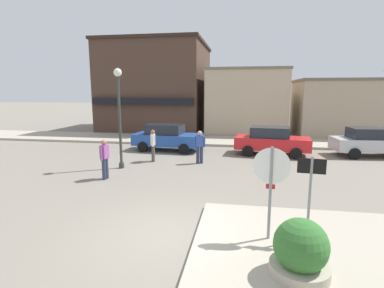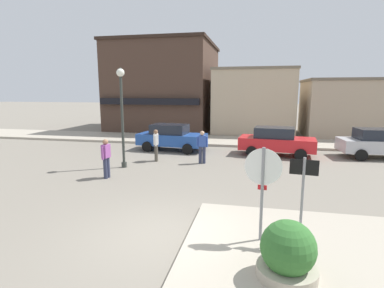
{
  "view_description": "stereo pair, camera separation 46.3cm",
  "coord_description": "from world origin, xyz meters",
  "views": [
    {
      "loc": [
        1.71,
        -6.66,
        3.5
      ],
      "look_at": [
        -0.17,
        4.5,
        1.5
      ],
      "focal_mm": 28.0,
      "sensor_mm": 36.0,
      "label": 1
    },
    {
      "loc": [
        2.16,
        -6.57,
        3.5
      ],
      "look_at": [
        -0.17,
        4.5,
        1.5
      ],
      "focal_mm": 28.0,
      "sensor_mm": 36.0,
      "label": 2
    }
  ],
  "objects": [
    {
      "name": "pedestrian_crossing_far",
      "position": [
        -2.67,
        7.57,
        0.87
      ],
      "size": [
        0.3,
        0.56,
        1.61
      ],
      "color": "#4C473D",
      "rests_on": "ground"
    },
    {
      "name": "pedestrian_crossing_near",
      "position": [
        -0.3,
        7.55,
        0.87
      ],
      "size": [
        0.56,
        0.27,
        1.61
      ],
      "color": "#2D334C",
      "rests_on": "ground"
    },
    {
      "name": "planter",
      "position": [
        2.83,
        -1.34,
        0.56
      ],
      "size": [
        1.1,
        1.1,
        1.23
      ],
      "color": "#ADA38E",
      "rests_on": "ground"
    },
    {
      "name": "building_storefront_left_mid",
      "position": [
        9.91,
        18.71,
        2.21
      ],
      "size": [
        8.04,
        6.02,
        4.42
      ],
      "color": "tan",
      "rests_on": "ground"
    },
    {
      "name": "ground_plane",
      "position": [
        0.0,
        0.0,
        0.0
      ],
      "size": [
        160.0,
        160.0,
        0.0
      ],
      "primitive_type": "plane",
      "color": "gray"
    },
    {
      "name": "sidewalk_corner",
      "position": [
        3.89,
        -0.46,
        0.07
      ],
      "size": [
        6.4,
        4.8,
        0.15
      ],
      "primitive_type": "cube",
      "color": "#A89E8C",
      "rests_on": "ground"
    },
    {
      "name": "building_corner_shop",
      "position": [
        -6.08,
        20.76,
        3.88
      ],
      "size": [
        8.85,
        9.74,
        7.76
      ],
      "color": "#473328",
      "rests_on": "ground"
    },
    {
      "name": "pedestrian_kerb_side",
      "position": [
        -3.68,
        4.28,
        0.87
      ],
      "size": [
        0.26,
        0.56,
        1.61
      ],
      "color": "#2D334C",
      "rests_on": "ground"
    },
    {
      "name": "parked_car_second",
      "position": [
        3.35,
        10.2,
        0.81
      ],
      "size": [
        4.17,
        2.22,
        1.56
      ],
      "color": "red",
      "rests_on": "ground"
    },
    {
      "name": "lamp_post",
      "position": [
        -3.73,
        6.05,
        2.96
      ],
      "size": [
        0.36,
        0.36,
        4.54
      ],
      "color": "#333833",
      "rests_on": "ground"
    },
    {
      "name": "building_storefront_left_near",
      "position": [
        1.98,
        19.08,
        2.64
      ],
      "size": [
        6.45,
        5.81,
        5.28
      ],
      "color": "tan",
      "rests_on": "ground"
    },
    {
      "name": "stop_sign",
      "position": [
        2.38,
        -0.01,
        1.52
      ],
      "size": [
        0.82,
        0.12,
        2.3
      ],
      "color": "gray",
      "rests_on": "ground"
    },
    {
      "name": "one_way_sign",
      "position": [
        3.24,
        0.06,
        1.33
      ],
      "size": [
        0.6,
        0.08,
        2.1
      ],
      "color": "gray",
      "rests_on": "ground"
    },
    {
      "name": "parked_car_nearest",
      "position": [
        -2.68,
        10.46,
        0.81
      ],
      "size": [
        4.14,
        2.15,
        1.56
      ],
      "color": "#234C9E",
      "rests_on": "ground"
    },
    {
      "name": "parked_car_third",
      "position": [
        8.64,
        10.66,
        0.81
      ],
      "size": [
        4.13,
        2.13,
        1.56
      ],
      "color": "#B7B7BC",
      "rests_on": "ground"
    },
    {
      "name": "kerb_far",
      "position": [
        0.0,
        14.15,
        0.07
      ],
      "size": [
        80.0,
        4.0,
        0.15
      ],
      "primitive_type": "cube",
      "color": "#A89E8C",
      "rests_on": "ground"
    }
  ]
}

